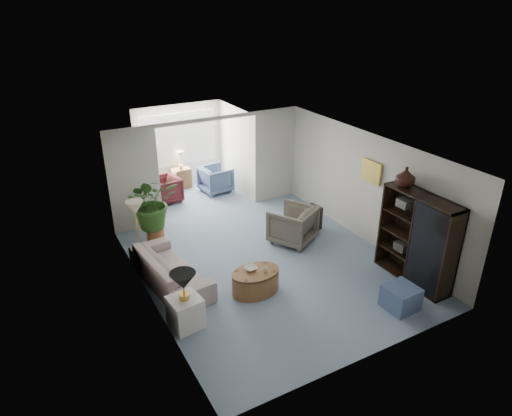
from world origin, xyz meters
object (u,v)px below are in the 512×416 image
sofa (170,269)px  wingback_chair (292,225)px  cabinet_urn (406,177)px  sunroom_chair_blue (216,179)px  table_lamp (183,281)px  entertainment_cabinet (417,239)px  coffee_cup (265,270)px  coffee_table (256,282)px  floor_lamp (135,208)px  sunroom_chair_maroon (165,190)px  side_table_dark (310,218)px  ottoman (401,298)px  coffee_bowl (251,268)px  end_table (186,312)px  sunroom_table (182,178)px  plant_pot (156,233)px  framed_picture (372,171)px

sofa → wingback_chair: 3.00m
cabinet_urn → sunroom_chair_blue: cabinet_urn is taller
table_lamp → entertainment_cabinet: (4.43, -0.82, -0.00)m
coffee_cup → coffee_table: bearing=146.3°
floor_lamp → sunroom_chair_maroon: 3.20m
floor_lamp → side_table_dark: size_ratio=0.63×
cabinet_urn → ottoman: cabinet_urn is taller
side_table_dark → sunroom_chair_maroon: bearing=128.0°
sofa → coffee_table: sofa is taller
table_lamp → coffee_table: 1.69m
floor_lamp → sunroom_chair_blue: floor_lamp is taller
ottoman → sunroom_chair_maroon: size_ratio=0.70×
coffee_bowl → end_table: bearing=-164.9°
coffee_bowl → sofa: bearing=142.9°
entertainment_cabinet → sunroom_chair_blue: entertainment_cabinet is taller
entertainment_cabinet → sunroom_table: bearing=109.0°
table_lamp → floor_lamp: 2.47m
sunroom_chair_blue → sunroom_table: size_ratio=1.38×
table_lamp → cabinet_urn: (4.43, -0.32, 1.10)m
plant_pot → sunroom_chair_maroon: size_ratio=0.52×
table_lamp → sunroom_chair_maroon: 5.35m
coffee_bowl → entertainment_cabinet: 3.23m
coffee_bowl → coffee_cup: coffee_cup is taller
table_lamp → cabinet_urn: cabinet_urn is taller
floor_lamp → coffee_cup: size_ratio=3.63×
framed_picture → table_lamp: size_ratio=1.14×
coffee_table → cabinet_urn: cabinet_urn is taller
side_table_dark → ottoman: size_ratio=1.05×
sofa → coffee_cup: sofa is taller
coffee_bowl → plant_pot: (-0.99, 2.82, -0.32)m
side_table_dark → sunroom_table: sunroom_table is taller
sofa → sunroom_chair_maroon: 3.97m
coffee_table → entertainment_cabinet: (2.92, -1.11, 0.68)m
framed_picture → coffee_bowl: (-3.20, -0.44, -1.22)m
ottoman → plant_pot: bearing=123.8°
coffee_cup → sunroom_chair_maroon: (-0.29, 4.95, -0.14)m
coffee_cup → sunroom_chair_blue: sunroom_chair_blue is taller
plant_pot → sunroom_table: 3.15m
cabinet_urn → ottoman: 2.26m
table_lamp → entertainment_cabinet: size_ratio=0.24×
end_table → ottoman: bearing=-21.4°
coffee_bowl → ottoman: size_ratio=0.42×
coffee_table → framed_picture: bearing=9.7°
ottoman → table_lamp: bearing=158.6°
wingback_chair → plant_pot: size_ratio=2.31×
end_table → floor_lamp: 2.63m
framed_picture → coffee_cup: bearing=-168.0°
sunroom_table → side_table_dark: bearing=-66.0°
sunroom_table → coffee_table: bearing=-96.2°
sunroom_table → cabinet_urn: bearing=-69.6°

